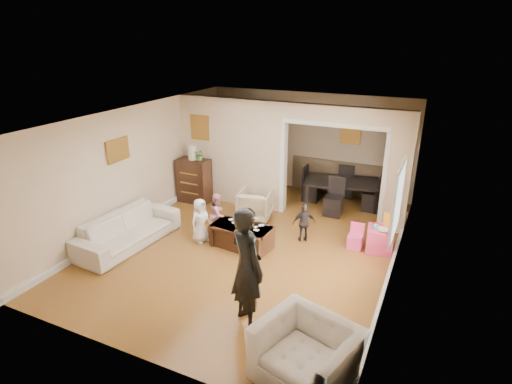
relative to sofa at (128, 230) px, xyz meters
The scene contains 27 objects.
floor 2.50m from the sofa, 25.82° to the left, with size 7.00×7.00×0.00m, color #966426.
partition_left 3.16m from the sofa, 73.41° to the left, with size 2.75×0.18×2.60m, color beige.
partition_right 5.61m from the sofa, 31.46° to the left, with size 0.55×0.18×2.60m, color beige.
partition_header 4.88m from the sofa, 40.83° to the left, with size 2.22×0.18×0.35m, color beige.
window_pane 5.16m from the sofa, ahead, with size 0.03×0.95×1.10m, color white.
framed_art_partition 3.17m from the sofa, 89.31° to the left, with size 0.45×0.03×0.55m, color brown.
framed_art_sofa_wall 1.62m from the sofa, 134.78° to the left, with size 0.03×0.55×0.40m, color brown.
framed_art_alcove 5.78m from the sofa, 53.60° to the left, with size 0.45×0.03×0.55m, color brown.
sofa is the anchor object (origin of this frame).
armchair_back 2.84m from the sofa, 51.17° to the left, with size 0.72×0.74×0.67m, color #C7B58A.
armchair_front 4.71m from the sofa, 22.70° to the right, with size 1.15×1.00×0.74m, color beige.
dresser 2.52m from the sofa, 91.08° to the left, with size 0.80×0.45×1.10m, color black.
table_lamp 2.69m from the sofa, 91.08° to the left, with size 0.22×0.22×0.36m, color beige.
potted_plant 2.68m from the sofa, 86.52° to the left, with size 0.26×0.23×0.29m, color #4A7634.
coffee_table 2.28m from the sofa, 22.58° to the left, with size 1.19×0.60×0.45m, color #331910.
coffee_cup 2.36m from the sofa, 20.52° to the left, with size 0.10×0.10×0.10m, color white.
play_table 4.99m from the sofa, 21.98° to the left, with size 0.49×0.49×0.47m, color #FF437C.
cereal_box 5.15m from the sofa, 22.51° to the left, with size 0.20×0.07×0.30m, color yellow.
cyan_cup 4.88m from the sofa, 21.87° to the left, with size 0.08×0.08×0.08m, color #29CDBD.
toy_block 4.93m from the sofa, 23.79° to the left, with size 0.08×0.06×0.05m, color red.
play_bowl 5.00m from the sofa, 20.49° to the left, with size 0.23×0.23×0.06m, color silver.
dining_table 5.08m from the sofa, 48.49° to the left, with size 1.79×1.00×0.63m, color black.
adult_person 3.46m from the sofa, 19.50° to the right, with size 0.67×0.44×1.84m, color black.
child_kneel_a 1.45m from the sofa, 30.05° to the left, with size 0.45×0.30×0.93m, color white.
child_kneel_b 1.83m from the sofa, 39.95° to the left, with size 0.44×0.35×0.91m, color pink.
child_toddler 3.55m from the sofa, 27.26° to the left, with size 0.48×0.20×0.82m, color black.
craft_papers 2.36m from the sofa, 22.54° to the left, with size 0.79×0.55×0.00m.
Camera 1 is at (3.23, -6.76, 4.03)m, focal length 29.05 mm.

